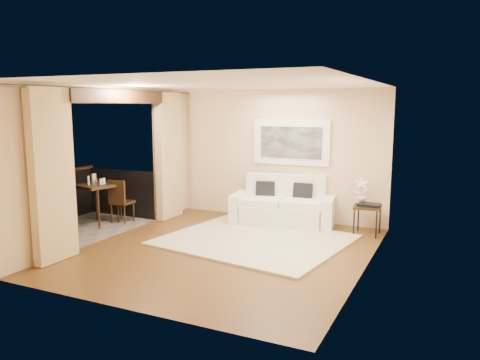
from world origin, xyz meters
The scene contains 18 objects.
floor centered at (0.00, 0.00, 0.00)m, with size 5.00×5.00×0.00m, color brown.
room_shell centered at (-2.13, 0.00, 2.52)m, with size 5.00×6.40×5.00m.
balcony centered at (-3.31, 0.00, 0.18)m, with size 1.81×2.60×1.17m.
curtains centered at (-2.11, 0.00, 1.34)m, with size 0.16×4.80×2.64m.
artwork centered at (0.26, 2.46, 1.62)m, with size 1.62×0.07×0.92m.
rug centered at (0.23, 0.73, 0.02)m, with size 2.99×2.60×0.04m, color beige.
sofa centered at (0.25, 2.09, 0.34)m, with size 2.13×1.17×0.97m.
side_table centered at (1.93, 1.98, 0.48)m, with size 0.55×0.55×0.54m.
tray centered at (1.96, 1.97, 0.57)m, with size 0.38×0.28×0.05m, color black.
orchid centered at (1.79, 2.11, 0.79)m, with size 0.26×0.18×0.50m, color white.
bistro_table centered at (-3.11, 0.47, 0.74)m, with size 0.84×0.84×0.82m.
balcony_chair_far centered at (-2.75, 0.71, 0.52)m, with size 0.41×0.41×0.90m.
balcony_chair_near centered at (-3.46, -0.14, 0.53)m, with size 0.44×0.44×0.92m.
ice_bucket centered at (-3.27, 0.55, 0.92)m, with size 0.18×0.18×0.20m, color white.
candle centered at (-3.11, 0.66, 0.85)m, with size 0.06×0.06×0.07m, color red.
vase centered at (-3.17, 0.32, 0.91)m, with size 0.04×0.04×0.18m, color silver.
glass_a centered at (-2.97, 0.44, 0.88)m, with size 0.06×0.06×0.12m, color silver.
glass_b centered at (-2.98, 0.54, 0.88)m, with size 0.06×0.06×0.12m, color white.
Camera 1 is at (3.39, -6.61, 2.36)m, focal length 35.00 mm.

